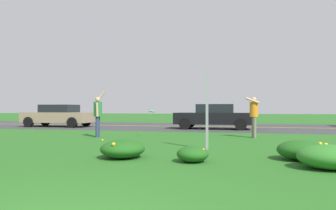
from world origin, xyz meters
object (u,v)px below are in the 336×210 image
(frisbee_pale_blue, at_px, (151,111))
(car_tan_center_right, at_px, (58,115))
(person_thrower_green_shirt, at_px, (98,113))
(car_black_center_left, at_px, (214,116))
(sign_post_near_path, at_px, (207,110))
(person_catcher_orange_shirt, at_px, (254,113))

(frisbee_pale_blue, xyz_separation_m, car_tan_center_right, (-8.12, 6.05, -0.34))
(person_thrower_green_shirt, relative_size, frisbee_pale_blue, 7.19)
(car_black_center_left, bearing_deg, sign_post_near_path, -86.60)
(person_thrower_green_shirt, bearing_deg, car_black_center_left, 55.71)
(person_catcher_orange_shirt, bearing_deg, car_tan_center_right, 157.13)
(person_thrower_green_shirt, distance_m, car_black_center_left, 7.68)
(person_catcher_orange_shirt, xyz_separation_m, frisbee_pale_blue, (-4.11, -0.90, 0.07))
(person_catcher_orange_shirt, bearing_deg, frisbee_pale_blue, -167.71)
(sign_post_near_path, distance_m, person_thrower_green_shirt, 5.67)
(person_thrower_green_shirt, xyz_separation_m, car_black_center_left, (4.32, 6.34, -0.28))
(car_black_center_left, bearing_deg, frisbee_pale_blue, -108.84)
(frisbee_pale_blue, distance_m, car_black_center_left, 6.41)
(frisbee_pale_blue, bearing_deg, car_black_center_left, 71.16)
(frisbee_pale_blue, height_order, car_black_center_left, car_black_center_left)
(person_thrower_green_shirt, bearing_deg, sign_post_near_path, -30.78)
(sign_post_near_path, xyz_separation_m, person_thrower_green_shirt, (-4.87, 2.90, -0.13))
(person_catcher_orange_shirt, xyz_separation_m, car_tan_center_right, (-12.23, 5.16, -0.27))
(person_thrower_green_shirt, xyz_separation_m, person_catcher_orange_shirt, (6.37, 1.18, -0.01))
(sign_post_near_path, relative_size, person_thrower_green_shirt, 1.17)
(sign_post_near_path, xyz_separation_m, car_tan_center_right, (-10.74, 9.24, -0.41))
(person_catcher_orange_shirt, distance_m, car_tan_center_right, 13.28)
(sign_post_near_path, xyz_separation_m, frisbee_pale_blue, (-2.62, 3.19, -0.07))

